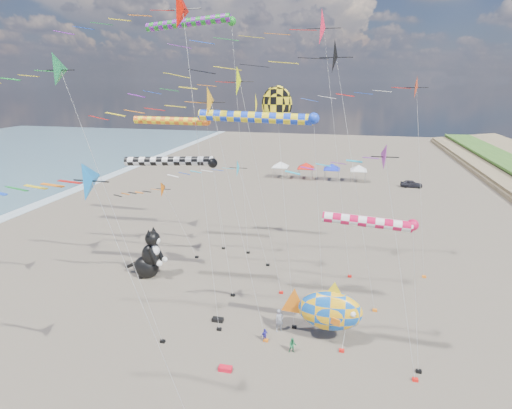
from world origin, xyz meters
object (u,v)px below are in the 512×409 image
object	(u,v)px
child_green	(293,345)
parked_car	(411,184)
fish_inflatable	(329,310)
person_adult	(279,320)
child_blue	(265,335)
cat_inflatable	(148,252)

from	to	relation	value
child_green	parked_car	world-z (taller)	parked_car
fish_inflatable	person_adult	size ratio (longest dim) A/B	3.36
person_adult	child_blue	bearing A→B (deg)	-152.15
fish_inflatable	parked_car	world-z (taller)	fish_inflatable
child_blue	parked_car	bearing A→B (deg)	24.75
child_blue	person_adult	bearing A→B (deg)	14.50
child_green	cat_inflatable	bearing A→B (deg)	137.21
child_green	child_blue	size ratio (longest dim) A/B	1.12
child_green	child_blue	xyz separation A→B (m)	(-2.19, 0.82, -0.06)
parked_car	child_green	bearing A→B (deg)	164.53
fish_inflatable	child_blue	xyz separation A→B (m)	(-4.56, -1.02, -2.10)
fish_inflatable	parked_car	bearing A→B (deg)	75.72
cat_inflatable	child_green	xyz separation A→B (m)	(15.39, -8.47, -1.99)
fish_inflatable	child_green	bearing A→B (deg)	-142.14
child_green	person_adult	bearing A→B (deg)	106.16
person_adult	parked_car	distance (m)	50.92
parked_car	child_blue	bearing A→B (deg)	161.98
fish_inflatable	child_green	distance (m)	3.62
child_blue	parked_car	distance (m)	52.62
child_green	child_blue	distance (m)	2.34
fish_inflatable	child_blue	world-z (taller)	fish_inflatable
person_adult	parked_car	size ratio (longest dim) A/B	0.48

